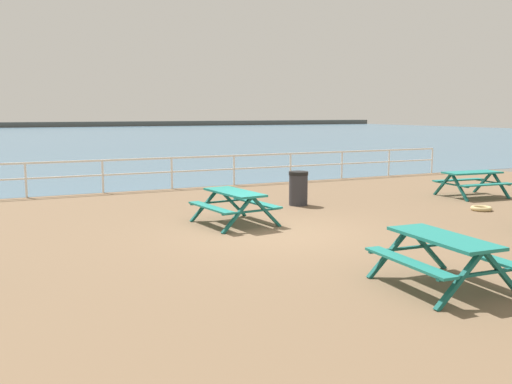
{
  "coord_description": "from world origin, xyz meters",
  "views": [
    {
      "loc": [
        -5.41,
        -10.44,
        2.59
      ],
      "look_at": [
        -0.12,
        0.78,
        0.8
      ],
      "focal_mm": 38.97,
      "sensor_mm": 36.0,
      "label": 1
    }
  ],
  "objects_px": {
    "picnic_table_far_left": "(472,178)",
    "picnic_table_seaward": "(234,199)",
    "picnic_table_near_right": "(442,249)",
    "litter_bin": "(298,188)"
  },
  "relations": [
    {
      "from": "picnic_table_far_left",
      "to": "picnic_table_seaward",
      "type": "bearing_deg",
      "value": -169.73
    },
    {
      "from": "picnic_table_near_right",
      "to": "litter_bin",
      "type": "bearing_deg",
      "value": -10.43
    },
    {
      "from": "picnic_table_far_left",
      "to": "litter_bin",
      "type": "relative_size",
      "value": 2.02
    },
    {
      "from": "picnic_table_far_left",
      "to": "picnic_table_seaward",
      "type": "xyz_separation_m",
      "value": [
        -8.28,
        -0.78,
        0.0
      ]
    },
    {
      "from": "picnic_table_near_right",
      "to": "picnic_table_far_left",
      "type": "height_order",
      "value": "same"
    },
    {
      "from": "picnic_table_far_left",
      "to": "litter_bin",
      "type": "xyz_separation_m",
      "value": [
        -5.62,
        0.91,
        -0.1
      ]
    },
    {
      "from": "picnic_table_far_left",
      "to": "litter_bin",
      "type": "height_order",
      "value": "litter_bin"
    },
    {
      "from": "litter_bin",
      "to": "picnic_table_far_left",
      "type": "bearing_deg",
      "value": -9.21
    },
    {
      "from": "picnic_table_far_left",
      "to": "picnic_table_seaward",
      "type": "height_order",
      "value": "same"
    },
    {
      "from": "picnic_table_near_right",
      "to": "picnic_table_seaward",
      "type": "relative_size",
      "value": 0.95
    }
  ]
}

